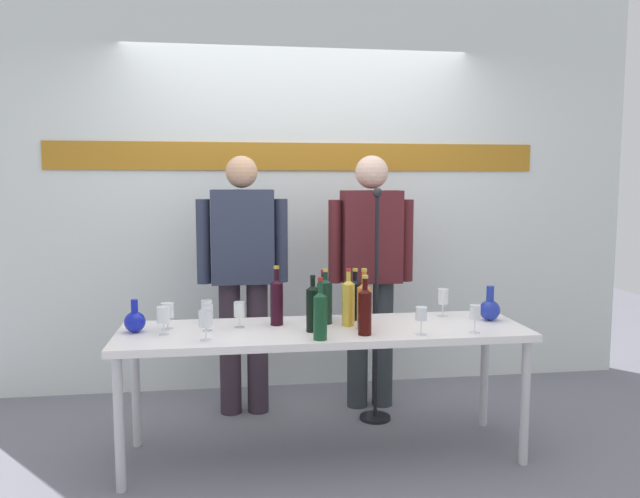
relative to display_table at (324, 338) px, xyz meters
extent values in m
plane|color=slate|center=(0.00, 0.00, -0.67)|extent=(10.00, 10.00, 0.00)
cube|color=silver|center=(0.00, 1.28, 0.83)|extent=(5.11, 0.10, 3.00)
cube|color=#B4741E|center=(0.00, 1.22, 1.05)|extent=(3.58, 0.01, 0.20)
cube|color=white|center=(0.00, 0.00, 0.04)|extent=(2.24, 0.64, 0.04)
cylinder|color=silver|center=(-1.06, -0.27, -0.33)|extent=(0.05, 0.05, 0.69)
cylinder|color=silver|center=(1.06, -0.27, -0.33)|extent=(0.05, 0.05, 0.69)
cylinder|color=silver|center=(-1.06, 0.27, -0.33)|extent=(0.05, 0.05, 0.69)
cylinder|color=silver|center=(1.06, 0.27, -0.33)|extent=(0.05, 0.05, 0.69)
sphere|color=#1421AE|center=(-1.02, 0.05, 0.12)|extent=(0.11, 0.11, 0.11)
cylinder|color=#1421AE|center=(-1.02, 0.05, 0.20)|extent=(0.04, 0.04, 0.08)
sphere|color=#1E309F|center=(0.99, 0.05, 0.12)|extent=(0.12, 0.12, 0.12)
cylinder|color=#1E309F|center=(0.99, 0.05, 0.22)|extent=(0.04, 0.04, 0.09)
cylinder|color=#332631|center=(-0.52, 0.72, -0.23)|extent=(0.14, 0.14, 0.88)
cylinder|color=#332631|center=(-0.34, 0.72, -0.23)|extent=(0.14, 0.14, 0.88)
cube|color=#2F364C|center=(-0.43, 0.72, 0.51)|extent=(0.40, 0.22, 0.61)
cylinder|color=#2F364C|center=(-0.68, 0.72, 0.48)|extent=(0.09, 0.09, 0.55)
cylinder|color=#2F364C|center=(-0.18, 0.72, 0.48)|extent=(0.09, 0.09, 0.55)
sphere|color=tan|center=(-0.43, 0.72, 0.93)|extent=(0.21, 0.21, 0.21)
cylinder|color=#2C3336|center=(0.34, 0.72, -0.24)|extent=(0.14, 0.14, 0.86)
cylinder|color=#2C3336|center=(0.52, 0.72, -0.24)|extent=(0.14, 0.14, 0.86)
cube|color=#541C22|center=(0.43, 0.72, 0.50)|extent=(0.39, 0.22, 0.61)
cylinder|color=#541C22|center=(0.18, 0.72, 0.47)|extent=(0.09, 0.09, 0.55)
cylinder|color=#541C22|center=(0.67, 0.72, 0.47)|extent=(0.09, 0.09, 0.55)
sphere|color=beige|center=(0.43, 0.72, 0.93)|extent=(0.22, 0.22, 0.22)
cylinder|color=#122F23|center=(0.03, 0.11, 0.18)|extent=(0.07, 0.07, 0.24)
cone|color=#122F23|center=(0.03, 0.11, 0.31)|extent=(0.07, 0.07, 0.03)
cylinder|color=#122F23|center=(0.03, 0.11, 0.33)|extent=(0.02, 0.02, 0.06)
cylinder|color=gold|center=(0.03, 0.11, 0.37)|extent=(0.03, 0.03, 0.02)
cylinder|color=black|center=(0.03, 0.22, 0.17)|extent=(0.07, 0.07, 0.21)
cone|color=black|center=(0.03, 0.22, 0.28)|extent=(0.07, 0.07, 0.03)
cylinder|color=black|center=(0.03, 0.22, 0.30)|extent=(0.03, 0.03, 0.07)
cylinder|color=red|center=(0.03, 0.22, 0.34)|extent=(0.03, 0.03, 0.02)
cylinder|color=black|center=(-0.07, -0.07, 0.17)|extent=(0.07, 0.07, 0.23)
cone|color=black|center=(-0.07, -0.07, 0.30)|extent=(0.07, 0.07, 0.03)
cylinder|color=black|center=(-0.07, -0.07, 0.32)|extent=(0.03, 0.03, 0.06)
cylinder|color=black|center=(-0.07, -0.07, 0.36)|extent=(0.03, 0.03, 0.02)
cylinder|color=orange|center=(0.21, -0.06, 0.17)|extent=(0.08, 0.08, 0.23)
cone|color=orange|center=(0.21, -0.06, 0.30)|extent=(0.08, 0.08, 0.03)
cylinder|color=orange|center=(0.21, -0.06, 0.33)|extent=(0.03, 0.03, 0.09)
cylinder|color=gold|center=(0.21, -0.06, 0.39)|extent=(0.03, 0.03, 0.02)
cylinder|color=#340705|center=(0.19, -0.18, 0.17)|extent=(0.07, 0.07, 0.23)
cone|color=#340705|center=(0.19, -0.18, 0.30)|extent=(0.07, 0.07, 0.03)
cylinder|color=#340705|center=(0.19, -0.18, 0.32)|extent=(0.03, 0.03, 0.08)
cylinder|color=gold|center=(0.19, -0.18, 0.37)|extent=(0.03, 0.03, 0.02)
cylinder|color=gold|center=(0.14, 0.03, 0.18)|extent=(0.07, 0.07, 0.24)
cone|color=gold|center=(0.14, 0.03, 0.31)|extent=(0.07, 0.07, 0.03)
cylinder|color=gold|center=(0.14, 0.03, 0.33)|extent=(0.02, 0.02, 0.07)
cylinder|color=#AC2826|center=(0.14, 0.03, 0.38)|extent=(0.03, 0.03, 0.02)
cylinder|color=#123F22|center=(-0.06, -0.25, 0.17)|extent=(0.07, 0.07, 0.22)
cone|color=#123F22|center=(-0.06, -0.25, 0.30)|extent=(0.07, 0.07, 0.03)
cylinder|color=#123F22|center=(-0.06, -0.25, 0.32)|extent=(0.02, 0.02, 0.08)
cylinder|color=#A81C17|center=(-0.06, -0.25, 0.37)|extent=(0.03, 0.03, 0.02)
cylinder|color=black|center=(0.21, 0.18, 0.17)|extent=(0.07, 0.07, 0.21)
cone|color=black|center=(0.21, 0.18, 0.29)|extent=(0.07, 0.07, 0.03)
cylinder|color=black|center=(0.21, 0.18, 0.31)|extent=(0.03, 0.03, 0.07)
cylinder|color=gold|center=(0.21, 0.18, 0.35)|extent=(0.03, 0.03, 0.02)
cylinder|color=black|center=(-0.25, 0.11, 0.18)|extent=(0.07, 0.07, 0.24)
cone|color=black|center=(-0.25, 0.11, 0.31)|extent=(0.07, 0.07, 0.03)
cylinder|color=black|center=(-0.25, 0.11, 0.34)|extent=(0.03, 0.03, 0.08)
cylinder|color=gold|center=(-0.25, 0.11, 0.39)|extent=(0.03, 0.03, 0.02)
cylinder|color=white|center=(-0.46, 0.07, 0.06)|extent=(0.06, 0.06, 0.00)
cylinder|color=white|center=(-0.46, 0.07, 0.09)|extent=(0.01, 0.01, 0.06)
cylinder|color=white|center=(-0.46, 0.07, 0.16)|extent=(0.06, 0.06, 0.08)
cylinder|color=white|center=(-0.86, -0.03, 0.06)|extent=(0.05, 0.05, 0.00)
cylinder|color=white|center=(-0.86, -0.03, 0.09)|extent=(0.01, 0.01, 0.06)
cylinder|color=white|center=(-0.86, -0.03, 0.17)|extent=(0.07, 0.07, 0.09)
cylinder|color=white|center=(-0.65, 0.21, 0.06)|extent=(0.05, 0.05, 0.00)
cylinder|color=white|center=(-0.65, 0.21, 0.09)|extent=(0.01, 0.01, 0.06)
cylinder|color=white|center=(-0.65, 0.21, 0.16)|extent=(0.06, 0.06, 0.07)
cylinder|color=white|center=(-0.64, -0.18, 0.06)|extent=(0.06, 0.06, 0.00)
cylinder|color=white|center=(-0.64, -0.18, 0.10)|extent=(0.01, 0.01, 0.07)
cylinder|color=white|center=(-0.64, -0.18, 0.17)|extent=(0.07, 0.07, 0.08)
cylinder|color=white|center=(-0.63, 0.03, 0.06)|extent=(0.05, 0.05, 0.00)
cylinder|color=white|center=(-0.63, 0.03, 0.10)|extent=(0.01, 0.01, 0.07)
cylinder|color=white|center=(-0.63, 0.03, 0.17)|extent=(0.06, 0.06, 0.07)
cylinder|color=white|center=(-0.85, 0.09, 0.06)|extent=(0.06, 0.06, 0.00)
cylinder|color=white|center=(-0.85, 0.09, 0.09)|extent=(0.01, 0.01, 0.06)
cylinder|color=white|center=(-0.85, 0.09, 0.17)|extent=(0.07, 0.07, 0.08)
cylinder|color=white|center=(0.75, 0.19, 0.06)|extent=(0.06, 0.06, 0.00)
cylinder|color=white|center=(0.75, 0.19, 0.10)|extent=(0.01, 0.01, 0.07)
cylinder|color=white|center=(0.75, 0.19, 0.18)|extent=(0.06, 0.06, 0.09)
cylinder|color=white|center=(0.49, -0.23, 0.06)|extent=(0.06, 0.06, 0.00)
cylinder|color=white|center=(0.49, -0.23, 0.10)|extent=(0.01, 0.01, 0.08)
cylinder|color=white|center=(0.49, -0.23, 0.17)|extent=(0.06, 0.06, 0.07)
cylinder|color=white|center=(0.78, -0.23, 0.06)|extent=(0.06, 0.06, 0.00)
cylinder|color=white|center=(0.78, -0.23, 0.10)|extent=(0.01, 0.01, 0.08)
cylinder|color=white|center=(0.78, -0.23, 0.17)|extent=(0.06, 0.06, 0.07)
cylinder|color=black|center=(0.41, 0.47, -0.66)|extent=(0.20, 0.20, 0.02)
cylinder|color=black|center=(0.41, 0.47, 0.05)|extent=(0.02, 0.02, 1.44)
sphere|color=#232328|center=(0.41, 0.47, 0.80)|extent=(0.06, 0.06, 0.06)
camera|label=1|loc=(-0.50, -3.31, 0.86)|focal=34.62mm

